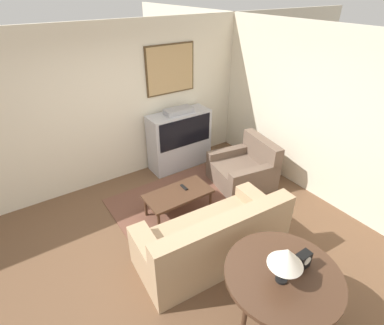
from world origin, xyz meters
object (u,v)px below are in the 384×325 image
armchair (244,170)px  coffee_table (178,195)px  tv (180,139)px  console_table (283,279)px  couch (213,240)px  table_lamp (286,257)px  mantel_clock (303,260)px

armchair → coffee_table: bearing=-77.9°
tv → console_table: bearing=-105.3°
tv → couch: 2.45m
tv → coffee_table: (-0.79, -1.23, -0.22)m
armchair → table_lamp: (-1.62, -2.21, 0.85)m
couch → table_lamp: 1.38m
tv → coffee_table: tv is taller
armchair → table_lamp: size_ratio=2.74×
coffee_table → mantel_clock: size_ratio=5.87×
console_table → mantel_clock: mantel_clock is taller
coffee_table → table_lamp: (-0.20, -2.15, 0.77)m
couch → coffee_table: couch is taller
couch → console_table: size_ratio=1.76×
console_table → coffee_table: bearing=86.7°
mantel_clock → couch: bearing=99.5°
armchair → coffee_table: 1.43m
tv → table_lamp: 3.57m
console_table → table_lamp: table_lamp is taller
couch → console_table: couch is taller
tv → table_lamp: bearing=-106.3°
tv → armchair: 1.36m
console_table → table_lamp: bearing=-156.7°
tv → coffee_table: size_ratio=1.17×
console_table → table_lamp: (-0.08, -0.03, 0.37)m
couch → armchair: bearing=-141.1°
armchair → table_lamp: 2.87m
coffee_table → table_lamp: table_lamp is taller
couch → coffee_table: (0.11, 1.03, 0.03)m
mantel_clock → armchair: bearing=58.8°
tv → armchair: tv is taller
couch → coffee_table: size_ratio=1.91×
couch → armchair: couch is taller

